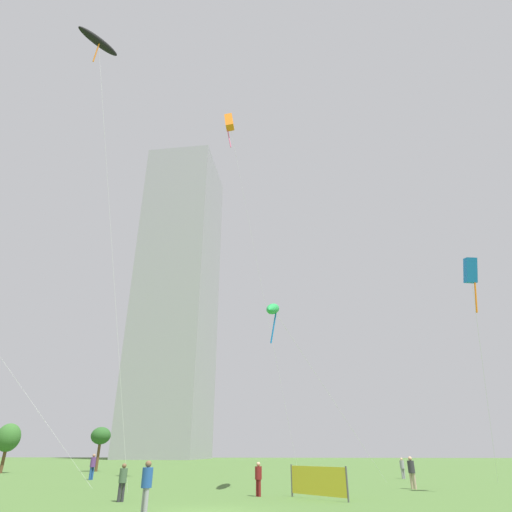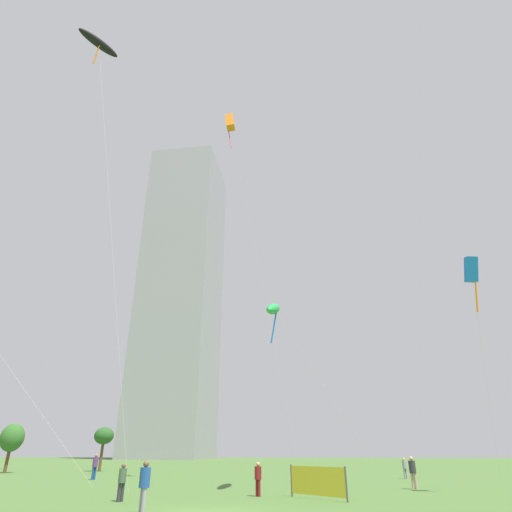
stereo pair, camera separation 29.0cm
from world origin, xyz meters
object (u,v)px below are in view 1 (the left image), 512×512
(park_tree_0, at_px, (8,438))
(distant_highrise_0, at_px, (178,292))
(kite_flying_1, at_px, (229,123))
(park_tree_1, at_px, (101,436))
(person_standing_2, at_px, (412,470))
(person_standing_6, at_px, (123,479))
(person_standing_1, at_px, (147,483))
(kite_flying_3, at_px, (99,42))
(person_standing_3, at_px, (258,476))
(kite_flying_4, at_px, (471,272))
(person_standing_4, at_px, (93,465))
(event_banner, at_px, (318,481))
(person_standing_5, at_px, (402,467))
(kite_flying_2, at_px, (273,309))

(park_tree_0, height_order, distant_highrise_0, distant_highrise_0)
(kite_flying_1, relative_size, distant_highrise_0, 0.33)
(park_tree_0, height_order, park_tree_1, park_tree_0)
(person_standing_2, relative_size, park_tree_1, 0.39)
(person_standing_6, height_order, park_tree_1, park_tree_1)
(person_standing_1, bearing_deg, park_tree_1, 164.55)
(kite_flying_3, xyz_separation_m, park_tree_1, (-7.51, 27.97, -28.22))
(distant_highrise_0, bearing_deg, person_standing_3, -68.98)
(kite_flying_4, bearing_deg, park_tree_0, 152.84)
(kite_flying_3, distance_m, park_tree_0, 39.90)
(person_standing_2, bearing_deg, kite_flying_3, -140.64)
(person_standing_3, height_order, person_standing_4, person_standing_4)
(event_banner, bearing_deg, person_standing_1, -137.59)
(kite_flying_4, distance_m, event_banner, 14.97)
(person_standing_5, height_order, event_banner, person_standing_5)
(kite_flying_2, bearing_deg, park_tree_1, 132.06)
(person_standing_4, xyz_separation_m, person_standing_6, (8.28, -15.03, -0.18))
(park_tree_0, bearing_deg, park_tree_1, 30.51)
(person_standing_6, bearing_deg, person_standing_5, -167.34)
(person_standing_3, distance_m, kite_flying_3, 33.42)
(park_tree_1, xyz_separation_m, event_banner, (23.07, -27.32, -2.81))
(person_standing_1, distance_m, park_tree_1, 37.22)
(distant_highrise_0, bearing_deg, person_standing_5, -60.25)
(kite_flying_4, bearing_deg, person_standing_6, -169.18)
(person_standing_1, relative_size, park_tree_1, 0.38)
(person_standing_1, distance_m, person_standing_3, 7.74)
(park_tree_1, height_order, event_banner, park_tree_1)
(person_standing_3, xyz_separation_m, distant_highrise_0, (-34.84, 103.10, 48.10))
(person_standing_6, xyz_separation_m, park_tree_1, (-14.22, 29.25, 2.68))
(event_banner, bearing_deg, person_standing_6, -167.65)
(kite_flying_1, bearing_deg, person_standing_1, -90.10)
(person_standing_3, height_order, kite_flying_3, kite_flying_3)
(person_standing_1, height_order, person_standing_4, person_standing_4)
(person_standing_3, height_order, park_tree_1, park_tree_1)
(distant_highrise_0, distance_m, event_banner, 120.81)
(person_standing_1, xyz_separation_m, distant_highrise_0, (-31.33, 110.00, 47.99))
(kite_flying_3, bearing_deg, distant_highrise_0, 101.96)
(person_standing_2, height_order, person_standing_3, person_standing_2)
(kite_flying_1, bearing_deg, person_standing_6, -102.46)
(kite_flying_3, distance_m, park_tree_1, 40.43)
(kite_flying_1, relative_size, kite_flying_4, 2.56)
(person_standing_5, height_order, park_tree_1, park_tree_1)
(park_tree_0, bearing_deg, person_standing_3, -37.59)
(kite_flying_4, distance_m, distant_highrise_0, 118.96)
(person_standing_4, bearing_deg, event_banner, -94.03)
(park_tree_0, height_order, event_banner, park_tree_0)
(kite_flying_2, bearing_deg, kite_flying_4, -11.77)
(person_standing_2, height_order, park_tree_1, park_tree_1)
(person_standing_6, xyz_separation_m, kite_flying_2, (6.67, 6.10, 9.77))
(person_standing_1, distance_m, kite_flying_1, 33.97)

